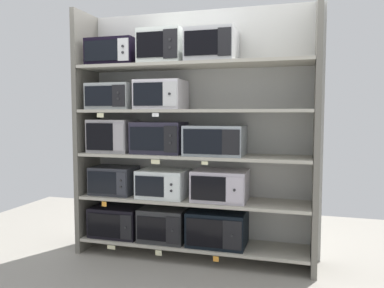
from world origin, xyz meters
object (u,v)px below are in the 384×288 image
Objects in this scene: microwave_1 at (165,223)px; microwave_8 at (215,140)px; microwave_13 at (212,46)px; microwave_7 at (159,138)px; microwave_3 at (114,180)px; microwave_12 at (163,47)px; microwave_0 at (118,221)px; microwave_6 at (113,136)px; microwave_2 at (218,228)px; microwave_9 at (114,97)px; microwave_11 at (115,53)px; microwave_10 at (161,95)px; microwave_4 at (163,183)px; microwave_5 at (220,185)px.

microwave_1 is 0.99m from microwave_8.
microwave_13 is (0.48, -0.00, 1.72)m from microwave_1.
microwave_7 is at bearing 179.97° from microwave_8.
microwave_12 is (0.54, 0.00, 1.33)m from microwave_3.
microwave_7 is (0.47, 0.00, 0.87)m from microwave_0.
microwave_2 is at bearing 0.00° from microwave_6.
microwave_7 is 0.64m from microwave_9.
microwave_3 is at bearing -179.97° from microwave_12.
microwave_11 is at bearing 0.31° from microwave_6.
microwave_10 reaches higher than microwave_2.
microwave_13 is at bearing 0.01° from microwave_11.
microwave_1 is 0.90× the size of microwave_7.
microwave_6 is 1.07m from microwave_8.
microwave_1 is at bearing 0.02° from microwave_9.
microwave_4 is 1.01m from microwave_9.
microwave_13 is at bearing 0.00° from microwave_12.
microwave_0 is at bearing -0.23° from microwave_9.
microwave_2 is 0.42m from microwave_5.
microwave_11 is (0.03, 0.00, 1.29)m from microwave_3.
microwave_10 is at bearing -179.45° from microwave_12.
microwave_6 is (-1.13, -0.00, 0.45)m from microwave_5.
microwave_9 reaches higher than microwave_3.
microwave_5 is 1.12× the size of microwave_10.
microwave_12 is (-0.53, 0.00, 0.89)m from microwave_8.
microwave_3 reaches higher than microwave_1.
microwave_4 is 0.58m from microwave_5.
microwave_6 reaches higher than microwave_8.
microwave_9 is at bearing 179.98° from microwave_11.
microwave_1 is 1.07× the size of microwave_6.
microwave_3 is 0.96× the size of microwave_10.
microwave_3 reaches higher than microwave_4.
microwave_10 is at bearing 0.01° from microwave_0.
microwave_2 is at bearing -0.01° from microwave_9.
microwave_10 is (0.51, -0.00, 0.01)m from microwave_9.
microwave_0 is 0.88m from microwave_6.
microwave_6 reaches higher than microwave_3.
microwave_5 is 1.40m from microwave_9.
microwave_6 is 1.00× the size of microwave_12.
microwave_10 is (-0.60, -0.00, 0.86)m from microwave_5.
microwave_13 is at bearing 0.00° from microwave_7.
microwave_6 is 0.67m from microwave_10.
microwave_2 is at bearing -0.03° from microwave_1.
microwave_12 is at bearing -179.18° from microwave_4.
microwave_11 reaches higher than microwave_6.
microwave_8 is 1.29× the size of microwave_12.
microwave_11 is at bearing -179.98° from microwave_4.
microwave_12 is at bearing 0.02° from microwave_9.
microwave_13 reaches higher than microwave_0.
microwave_5 is (0.03, 0.00, 0.41)m from microwave_2.
microwave_0 is 1.19× the size of microwave_6.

